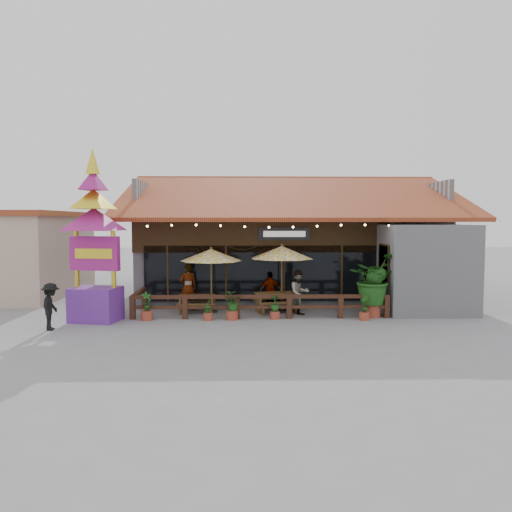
{
  "coord_description": "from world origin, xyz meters",
  "views": [
    {
      "loc": [
        -2.28,
        -19.48,
        3.78
      ],
      "look_at": [
        -1.72,
        1.5,
        2.28
      ],
      "focal_mm": 35.0,
      "sensor_mm": 36.0,
      "label": 1
    }
  ],
  "objects_px": {
    "picnic_table_left": "(197,301)",
    "thai_sign_tower": "(94,224)",
    "pedestrian": "(51,306)",
    "picnic_table_right": "(276,299)",
    "umbrella_right": "(282,253)",
    "umbrella_left": "(211,255)",
    "tropical_plant": "(372,280)"
  },
  "relations": [
    {
      "from": "umbrella_left",
      "to": "picnic_table_left",
      "type": "bearing_deg",
      "value": 178.36
    },
    {
      "from": "umbrella_left",
      "to": "picnic_table_left",
      "type": "xyz_separation_m",
      "value": [
        -0.61,
        0.02,
        -1.87
      ]
    },
    {
      "from": "umbrella_left",
      "to": "picnic_table_right",
      "type": "xyz_separation_m",
      "value": [
        2.64,
        0.04,
        -1.81
      ]
    },
    {
      "from": "picnic_table_right",
      "to": "thai_sign_tower",
      "type": "bearing_deg",
      "value": -166.06
    },
    {
      "from": "tropical_plant",
      "to": "pedestrian",
      "type": "distance_m",
      "value": 11.88
    },
    {
      "from": "umbrella_right",
      "to": "pedestrian",
      "type": "relative_size",
      "value": 2.12
    },
    {
      "from": "umbrella_left",
      "to": "pedestrian",
      "type": "height_order",
      "value": "umbrella_left"
    },
    {
      "from": "picnic_table_right",
      "to": "tropical_plant",
      "type": "xyz_separation_m",
      "value": [
        3.71,
        -1.15,
        0.91
      ]
    },
    {
      "from": "umbrella_left",
      "to": "picnic_table_right",
      "type": "distance_m",
      "value": 3.2
    },
    {
      "from": "umbrella_left",
      "to": "picnic_table_right",
      "type": "bearing_deg",
      "value": 0.85
    },
    {
      "from": "thai_sign_tower",
      "to": "pedestrian",
      "type": "height_order",
      "value": "thai_sign_tower"
    },
    {
      "from": "umbrella_right",
      "to": "picnic_table_right",
      "type": "relative_size",
      "value": 1.8
    },
    {
      "from": "pedestrian",
      "to": "picnic_table_left",
      "type": "bearing_deg",
      "value": -61.52
    },
    {
      "from": "thai_sign_tower",
      "to": "umbrella_right",
      "type": "bearing_deg",
      "value": 13.8
    },
    {
      "from": "picnic_table_right",
      "to": "picnic_table_left",
      "type": "bearing_deg",
      "value": -179.61
    },
    {
      "from": "picnic_table_right",
      "to": "pedestrian",
      "type": "relative_size",
      "value": 1.18
    },
    {
      "from": "picnic_table_right",
      "to": "tropical_plant",
      "type": "relative_size",
      "value": 0.76
    },
    {
      "from": "umbrella_right",
      "to": "thai_sign_tower",
      "type": "distance_m",
      "value": 7.43
    },
    {
      "from": "umbrella_left",
      "to": "tropical_plant",
      "type": "relative_size",
      "value": 1.07
    },
    {
      "from": "picnic_table_left",
      "to": "pedestrian",
      "type": "xyz_separation_m",
      "value": [
        -4.73,
        -3.17,
        0.34
      ]
    },
    {
      "from": "umbrella_left",
      "to": "tropical_plant",
      "type": "distance_m",
      "value": 6.51
    },
    {
      "from": "picnic_table_right",
      "to": "pedestrian",
      "type": "height_order",
      "value": "pedestrian"
    },
    {
      "from": "umbrella_left",
      "to": "umbrella_right",
      "type": "bearing_deg",
      "value": 1.66
    },
    {
      "from": "pedestrian",
      "to": "umbrella_right",
      "type": "bearing_deg",
      "value": -73.89
    },
    {
      "from": "umbrella_right",
      "to": "umbrella_left",
      "type": "bearing_deg",
      "value": -178.34
    },
    {
      "from": "umbrella_left",
      "to": "pedestrian",
      "type": "bearing_deg",
      "value": -149.42
    },
    {
      "from": "tropical_plant",
      "to": "pedestrian",
      "type": "relative_size",
      "value": 1.55
    },
    {
      "from": "picnic_table_left",
      "to": "thai_sign_tower",
      "type": "relative_size",
      "value": 0.22
    },
    {
      "from": "pedestrian",
      "to": "picnic_table_right",
      "type": "bearing_deg",
      "value": -73.55
    },
    {
      "from": "umbrella_right",
      "to": "picnic_table_left",
      "type": "height_order",
      "value": "umbrella_right"
    },
    {
      "from": "umbrella_left",
      "to": "thai_sign_tower",
      "type": "relative_size",
      "value": 0.39
    },
    {
      "from": "umbrella_left",
      "to": "picnic_table_left",
      "type": "height_order",
      "value": "umbrella_left"
    }
  ]
}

